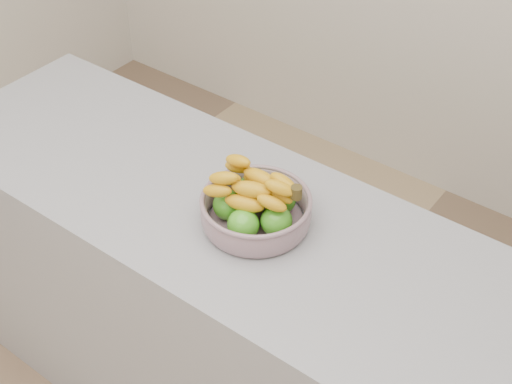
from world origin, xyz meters
TOP-DOWN VIEW (x-y plane):
  - counter at (0.00, 0.51)m, footprint 2.00×0.60m
  - fruit_bowl at (0.03, 0.51)m, footprint 0.27×0.27m

SIDE VIEW (x-z plane):
  - counter at x=0.00m, z-range 0.00..0.90m
  - fruit_bowl at x=0.03m, z-range 0.87..1.03m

